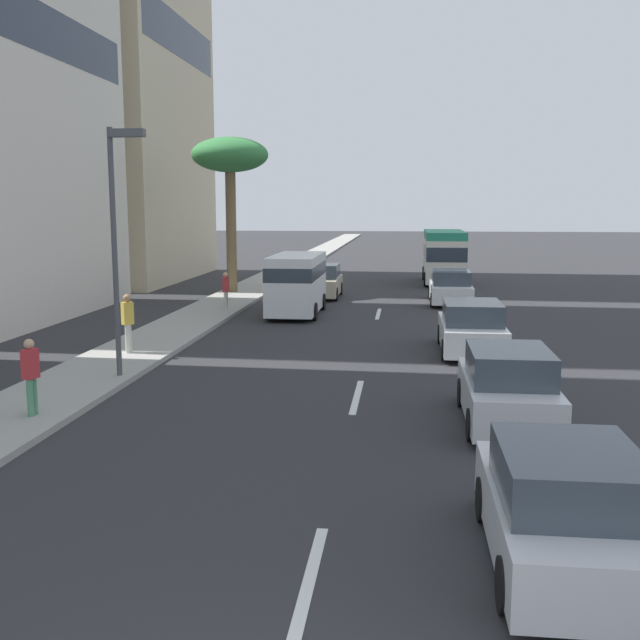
# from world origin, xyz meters

# --- Properties ---
(ground_plane) EXTENTS (198.00, 198.00, 0.00)m
(ground_plane) POSITION_xyz_m (31.50, 0.00, 0.00)
(ground_plane) COLOR #2D2D30
(sidewalk_right) EXTENTS (162.00, 2.60, 0.15)m
(sidewalk_right) POSITION_xyz_m (31.50, 7.20, 0.07)
(sidewalk_right) COLOR #9E9B93
(sidewalk_right) RESTS_ON ground_plane
(lane_stripe_near) EXTENTS (3.20, 0.16, 0.01)m
(lane_stripe_near) POSITION_xyz_m (4.01, 0.00, 0.01)
(lane_stripe_near) COLOR silver
(lane_stripe_near) RESTS_ON ground_plane
(lane_stripe_mid) EXTENTS (3.20, 0.16, 0.01)m
(lane_stripe_mid) POSITION_xyz_m (13.07, 0.00, 0.01)
(lane_stripe_mid) COLOR silver
(lane_stripe_mid) RESTS_ON ground_plane
(lane_stripe_far) EXTENTS (3.20, 0.16, 0.01)m
(lane_stripe_far) POSITION_xyz_m (26.97, 0.00, 0.01)
(lane_stripe_far) COLOR silver
(lane_stripe_far) RESTS_ON ground_plane
(car_lead) EXTENTS (4.37, 1.94, 1.62)m
(car_lead) POSITION_xyz_m (18.91, -3.19, 0.77)
(car_lead) COLOR white
(car_lead) RESTS_ON ground_plane
(minibus_second) EXTENTS (6.74, 2.37, 3.09)m
(minibus_second) POSITION_xyz_m (40.10, -3.35, 1.69)
(minibus_second) COLOR silver
(minibus_second) RESTS_ON ground_plane
(car_third) EXTENTS (4.08, 1.93, 1.65)m
(car_third) POSITION_xyz_m (32.53, 3.09, 0.78)
(car_third) COLOR beige
(car_third) RESTS_ON ground_plane
(car_fourth) EXTENTS (4.13, 1.84, 1.64)m
(car_fourth) POSITION_xyz_m (11.19, -3.27, 0.77)
(car_fourth) COLOR silver
(car_fourth) RESTS_ON ground_plane
(car_fifth) EXTENTS (4.55, 1.92, 1.57)m
(car_fifth) POSITION_xyz_m (30.81, -3.22, 0.74)
(car_fifth) COLOR white
(car_fifth) RESTS_ON ground_plane
(van_sixth) EXTENTS (5.14, 2.05, 2.52)m
(van_sixth) POSITION_xyz_m (26.41, 3.41, 1.44)
(van_sixth) COLOR white
(van_sixth) RESTS_ON ground_plane
(car_seventh) EXTENTS (4.02, 1.91, 1.60)m
(car_seventh) POSITION_xyz_m (4.89, -3.16, 0.76)
(car_seventh) COLOR silver
(car_seventh) RESTS_ON ground_plane
(pedestrian_near_lamp) EXTENTS (0.33, 0.23, 1.60)m
(pedestrian_near_lamp) POSITION_xyz_m (26.51, 6.48, 1.03)
(pedestrian_near_lamp) COLOR beige
(pedestrian_near_lamp) RESTS_ON sidewalk_right
(pedestrian_mid_block) EXTENTS (0.38, 0.38, 1.78)m
(pedestrian_mid_block) POSITION_xyz_m (16.98, 7.17, 1.14)
(pedestrian_mid_block) COLOR beige
(pedestrian_mid_block) RESTS_ON sidewalk_right
(pedestrian_by_tree) EXTENTS (0.37, 0.30, 1.64)m
(pedestrian_by_tree) POSITION_xyz_m (10.19, 6.70, 1.05)
(pedestrian_by_tree) COLOR #4C8C66
(pedestrian_by_tree) RESTS_ON sidewalk_right
(palm_tree) EXTENTS (3.88, 3.88, 7.81)m
(palm_tree) POSITION_xyz_m (33.18, 7.78, 6.85)
(palm_tree) COLOR brown
(palm_tree) RESTS_ON sidewalk_right
(street_lamp) EXTENTS (0.24, 0.97, 6.34)m
(street_lamp) POSITION_xyz_m (14.02, 6.18, 4.10)
(street_lamp) COLOR #4C4C51
(street_lamp) RESTS_ON sidewalk_right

